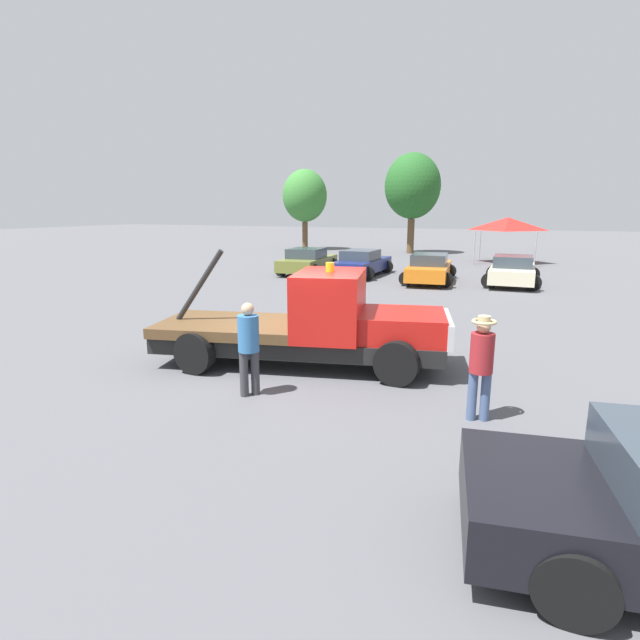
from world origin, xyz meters
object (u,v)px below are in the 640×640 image
(parked_car_navy, at_px, (361,263))
(parked_car_cream, at_px, (512,271))
(traffic_cone, at_px, (432,319))
(canopy_tent_red, at_px, (508,224))
(person_near_truck, at_px, (481,360))
(person_at_hood, at_px, (249,343))
(parked_car_orange, at_px, (429,268))
(parked_car_olive, at_px, (308,261))
(tow_truck, at_px, (316,325))
(tree_left, at_px, (413,186))
(tree_center, at_px, (305,196))

(parked_car_navy, xyz_separation_m, parked_car_cream, (7.26, -0.35, -0.00))
(traffic_cone, bearing_deg, canopy_tent_red, 87.41)
(person_near_truck, relative_size, person_at_hood, 1.00)
(parked_car_orange, xyz_separation_m, parked_car_cream, (3.62, 0.54, -0.00))
(traffic_cone, bearing_deg, parked_car_olive, 130.18)
(tow_truck, distance_m, tree_left, 29.66)
(parked_car_cream, bearing_deg, traffic_cone, 169.10)
(person_at_hood, height_order, parked_car_cream, person_at_hood)
(canopy_tent_red, xyz_separation_m, tree_left, (-7.19, 4.66, 2.58))
(tree_center, bearing_deg, parked_car_navy, -55.85)
(person_near_truck, distance_m, parked_car_olive, 19.30)
(parked_car_cream, bearing_deg, tree_center, 48.04)
(person_near_truck, xyz_separation_m, parked_car_olive, (-10.40, 16.26, -0.37))
(tree_left, xyz_separation_m, traffic_cone, (6.29, -24.47, -4.78))
(parked_car_orange, bearing_deg, parked_car_navy, 70.34)
(parked_car_cream, distance_m, tree_center, 22.99)
(tow_truck, relative_size, parked_car_cream, 1.46)
(tree_center, distance_m, traffic_cone, 29.41)
(tree_left, height_order, traffic_cone, tree_left)
(tree_left, bearing_deg, parked_car_navy, -86.97)
(person_at_hood, distance_m, parked_car_cream, 16.93)
(tow_truck, height_order, person_at_hood, tow_truck)
(parked_car_cream, relative_size, traffic_cone, 8.19)
(tow_truck, height_order, parked_car_olive, tow_truck)
(person_at_hood, distance_m, parked_car_olive, 17.94)
(parked_car_navy, bearing_deg, tree_center, 35.13)
(person_near_truck, distance_m, tree_center, 35.56)
(person_near_truck, height_order, parked_car_navy, person_near_truck)
(tree_center, height_order, traffic_cone, tree_center)
(person_near_truck, xyz_separation_m, person_at_hood, (-3.98, -0.49, -0.02))
(parked_car_navy, height_order, parked_car_orange, same)
(parked_car_cream, height_order, tree_left, tree_left)
(tow_truck, xyz_separation_m, parked_car_navy, (-3.85, 14.73, -0.25))
(tree_left, height_order, tree_center, tree_left)
(person_near_truck, xyz_separation_m, parked_car_navy, (-7.42, 16.36, -0.37))
(canopy_tent_red, bearing_deg, parked_car_cream, -85.25)
(tree_left, bearing_deg, canopy_tent_red, -32.97)
(person_at_hood, xyz_separation_m, parked_car_orange, (0.20, 15.95, -0.35))
(parked_car_cream, bearing_deg, parked_car_navy, 86.27)
(tow_truck, distance_m, parked_car_orange, 13.84)
(person_near_truck, xyz_separation_m, traffic_cone, (-1.89, 6.17, -0.77))
(person_near_truck, height_order, person_at_hood, same)
(tow_truck, relative_size, parked_car_olive, 1.36)
(person_at_hood, bearing_deg, tow_truck, 121.67)
(parked_car_navy, xyz_separation_m, parked_car_orange, (3.64, -0.89, 0.00))
(parked_car_navy, height_order, traffic_cone, parked_car_navy)
(tree_left, bearing_deg, traffic_cone, -75.58)
(person_near_truck, relative_size, parked_car_cream, 0.38)
(person_near_truck, bearing_deg, tree_center, 14.03)
(tow_truck, bearing_deg, person_at_hood, -113.94)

